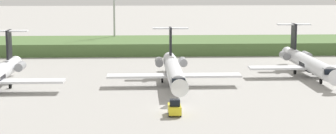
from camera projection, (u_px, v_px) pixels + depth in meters
The scene contains 6 objects.
ground_plane at pixel (165, 73), 110.28m from camera, with size 500.00×500.00×0.00m, color #9E9B96.
grass_berm at pixel (160, 45), 141.33m from camera, with size 320.00×20.00×2.96m, color #4C6B38.
regional_jet_third at pixel (174, 70), 97.86m from camera, with size 22.81×31.00×9.00m.
regional_jet_fourth at pixel (308, 62), 106.34m from camera, with size 22.81×31.00×9.00m.
antenna_mast at pixel (114, 12), 147.11m from camera, with size 4.40×0.50×22.11m.
baggage_tug at pixel (175, 108), 76.38m from camera, with size 1.72×3.20×2.30m.
Camera 1 is at (-4.64, -78.60, 18.64)m, focal length 60.65 mm.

